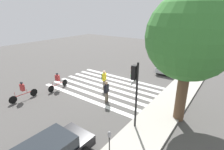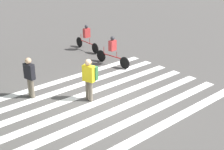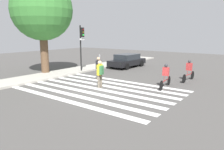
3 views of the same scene
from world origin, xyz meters
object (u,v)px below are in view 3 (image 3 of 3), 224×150
at_px(traffic_light, 82,40).
at_px(pedestrian_adult_yellow_jacket, 99,67).
at_px(cyclist_mid_street, 189,70).
at_px(pedestrian_child_with_backpack, 100,72).
at_px(cyclist_near_curb, 166,75).
at_px(car_parked_silver_sedan, 127,60).
at_px(parking_meter, 100,58).
at_px(street_tree, 42,10).

relative_size(traffic_light, pedestrian_adult_yellow_jacket, 2.40).
bearing_deg(cyclist_mid_street, pedestrian_child_with_backpack, 146.65).
bearing_deg(cyclist_near_curb, car_parked_silver_sedan, 42.58).
height_order(parking_meter, pedestrian_adult_yellow_jacket, pedestrian_adult_yellow_jacket).
relative_size(traffic_light, cyclist_near_curb, 1.82).
bearing_deg(traffic_light, pedestrian_adult_yellow_jacket, -115.85).
height_order(parking_meter, street_tree, street_tree).
bearing_deg(parking_meter, cyclist_mid_street, -93.85).
relative_size(traffic_light, pedestrian_child_with_backpack, 2.36).
bearing_deg(street_tree, cyclist_near_curb, -81.35).
bearing_deg(cyclist_mid_street, parking_meter, 88.74).
height_order(parking_meter, cyclist_mid_street, cyclist_mid_street).
height_order(parking_meter, car_parked_silver_sedan, parking_meter).
xyz_separation_m(traffic_light, pedestrian_child_with_backpack, (-3.47, -5.04, -1.92)).
xyz_separation_m(street_tree, pedestrian_child_with_backpack, (-0.93, -7.09, -4.38)).
bearing_deg(car_parked_silver_sedan, pedestrian_child_with_backpack, -157.23).
distance_m(traffic_light, car_parked_silver_sedan, 5.74).
bearing_deg(cyclist_near_curb, pedestrian_child_with_backpack, 119.79).
xyz_separation_m(pedestrian_child_with_backpack, cyclist_mid_street, (5.55, -4.02, -0.19)).
height_order(street_tree, cyclist_near_curb, street_tree).
bearing_deg(traffic_light, car_parked_silver_sedan, -18.60).
distance_m(traffic_light, street_tree, 4.08).
distance_m(parking_meter, car_parked_silver_sedan, 2.97).
distance_m(cyclist_mid_street, car_parked_silver_sedan, 7.94).
bearing_deg(pedestrian_adult_yellow_jacket, street_tree, 87.84).
bearing_deg(street_tree, parking_meter, -19.70).
bearing_deg(car_parked_silver_sedan, cyclist_near_curb, -129.89).
bearing_deg(pedestrian_adult_yellow_jacket, cyclist_near_curb, -94.31).
bearing_deg(traffic_light, cyclist_mid_street, -77.08).
distance_m(street_tree, car_parked_silver_sedan, 9.64).
bearing_deg(cyclist_mid_street, traffic_light, 105.50).
bearing_deg(car_parked_silver_sedan, pedestrian_adult_yellow_jacket, -164.83).
height_order(street_tree, pedestrian_adult_yellow_jacket, street_tree).
distance_m(pedestrian_adult_yellow_jacket, car_parked_silver_sedan, 6.83).
relative_size(pedestrian_child_with_backpack, car_parked_silver_sedan, 0.39).
bearing_deg(traffic_light, parking_meter, 3.55).
relative_size(parking_meter, car_parked_silver_sedan, 0.31).
relative_size(street_tree, pedestrian_child_with_backpack, 4.48).
height_order(pedestrian_adult_yellow_jacket, pedestrian_child_with_backpack, pedestrian_child_with_backpack).
bearing_deg(pedestrian_adult_yellow_jacket, traffic_light, 52.29).
bearing_deg(parking_meter, street_tree, 160.30).
bearing_deg(parking_meter, pedestrian_child_with_backpack, -139.80).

